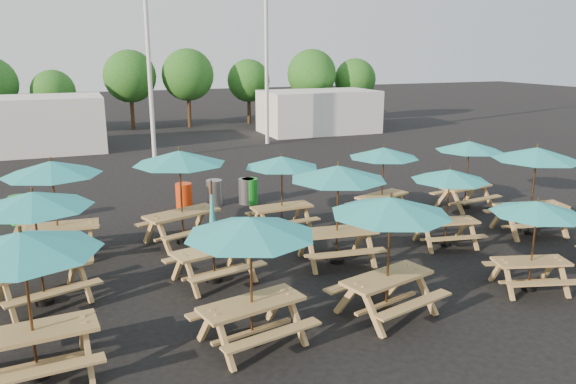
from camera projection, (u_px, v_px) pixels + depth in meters
name	position (u px, v px, depth m)	size (l,w,h in m)	color
ground	(308.00, 244.00, 15.24)	(120.00, 120.00, 0.00)	black
picnic_unit_0	(22.00, 250.00, 8.53)	(2.58, 2.58, 2.50)	tan
picnic_unit_1	(34.00, 206.00, 11.17)	(2.96, 2.96, 2.43)	tan
picnic_unit_2	(52.00, 173.00, 13.76)	(2.55, 2.55, 2.51)	tan
picnic_unit_3	(250.00, 233.00, 9.60)	(2.75, 2.75, 2.40)	tan
picnic_unit_4	(213.00, 241.00, 12.57)	(2.18, 2.01, 2.36)	tan
picnic_unit_5	(180.00, 162.00, 14.82)	(3.16, 3.16, 2.57)	tan
picnic_unit_6	(390.00, 212.00, 10.70)	(2.88, 2.88, 2.45)	tan
picnic_unit_7	(338.00, 178.00, 13.43)	(2.61, 2.61, 2.47)	tan
picnic_unit_8	(282.00, 165.00, 15.90)	(2.25, 2.25, 2.22)	tan
picnic_unit_9	(537.00, 212.00, 11.93)	(2.41, 2.41, 2.04)	tan
picnic_unit_10	(450.00, 179.00, 14.68)	(2.35, 2.35, 2.11)	tan
picnic_unit_11	(384.00, 156.00, 17.11)	(2.73, 2.73, 2.25)	tan
picnic_unit_13	(536.00, 158.00, 15.59)	(2.81, 2.81, 2.52)	tan
picnic_unit_14	(469.00, 149.00, 18.22)	(2.48, 2.48, 2.26)	tan
waste_bin_0	(19.00, 210.00, 16.91)	(0.54, 0.54, 0.87)	#1A8F25
waste_bin_1	(184.00, 196.00, 18.45)	(0.54, 0.54, 0.87)	red
waste_bin_2	(214.00, 193.00, 18.91)	(0.54, 0.54, 0.87)	gray
waste_bin_3	(250.00, 191.00, 19.13)	(0.54, 0.54, 0.87)	#1A8F25
waste_bin_4	(247.00, 191.00, 19.11)	(0.54, 0.54, 0.87)	gray
mast_0	(147.00, 29.00, 25.65)	(0.20, 0.20, 12.00)	silver
mast_1	(266.00, 32.00, 29.76)	(0.20, 0.20, 12.00)	silver
event_tent_0	(20.00, 125.00, 28.25)	(8.00, 4.00, 2.80)	silver
event_tent_1	(319.00, 112.00, 35.24)	(7.00, 4.00, 2.60)	silver
tree_2	(53.00, 92.00, 33.62)	(2.59, 2.59, 3.93)	#382314
tree_3	(130.00, 76.00, 36.03)	(3.36, 3.36, 5.09)	#382314
tree_4	(188.00, 75.00, 36.91)	(3.41, 3.41, 5.17)	#382314
tree_5	(249.00, 81.00, 38.95)	(2.94, 2.94, 4.45)	#382314
tree_6	(312.00, 74.00, 38.66)	(3.38, 3.38, 5.13)	#382314
tree_7	(355.00, 80.00, 40.00)	(2.95, 2.95, 4.48)	#382314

